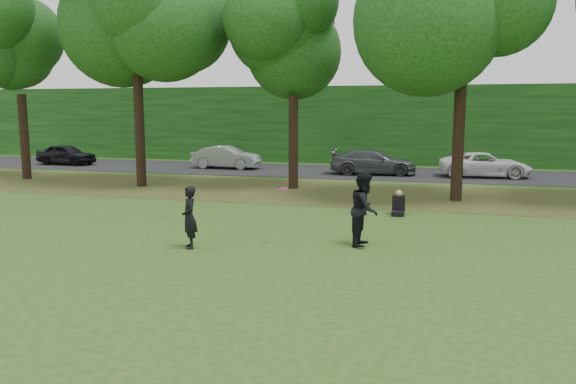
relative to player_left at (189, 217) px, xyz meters
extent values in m
plane|color=#254B17|center=(2.80, -2.68, -0.81)|extent=(120.00, 120.00, 0.00)
cube|color=#4B3D1A|center=(2.80, 10.32, -0.80)|extent=(60.00, 7.00, 0.01)
cube|color=black|center=(2.80, 18.32, -0.80)|extent=(70.00, 7.00, 0.02)
cube|color=#123F14|center=(2.80, 24.32, 1.69)|extent=(70.00, 3.00, 5.00)
imported|color=black|center=(0.00, 0.00, 0.00)|extent=(0.65, 0.71, 1.62)
imported|color=black|center=(4.31, 1.49, 0.16)|extent=(0.79, 0.99, 1.94)
imported|color=black|center=(-16.87, 17.67, -0.14)|extent=(3.86, 1.69, 1.29)
imported|color=#93969A|center=(-6.18, 18.23, -0.12)|extent=(4.09, 1.50, 1.34)
imported|color=#474A4F|center=(2.62, 17.52, -0.12)|extent=(4.81, 2.37, 1.34)
imported|color=silver|center=(8.41, 17.86, -0.15)|extent=(4.80, 2.57, 1.28)
cylinder|color=#E3139C|center=(2.23, 0.98, 0.69)|extent=(0.33, 0.34, 0.08)
cube|color=black|center=(4.85, 5.92, -0.73)|extent=(0.41, 0.56, 0.16)
cube|color=black|center=(4.85, 6.20, -0.45)|extent=(0.42, 0.35, 0.56)
sphere|color=tan|center=(4.85, 6.20, -0.09)|extent=(0.22, 0.22, 0.22)
cylinder|color=black|center=(-14.20, 10.92, 1.33)|extent=(0.44, 0.44, 4.28)
sphere|color=#123F14|center=(-14.20, 10.92, 6.33)|extent=(6.00, 6.00, 6.00)
cylinder|color=black|center=(-7.20, 10.12, 1.73)|extent=(0.44, 0.44, 5.08)
cylinder|color=black|center=(-0.20, 11.22, 1.25)|extent=(0.44, 0.44, 4.12)
sphere|color=#123F14|center=(-0.20, 11.22, 6.05)|extent=(5.80, 5.80, 5.80)
cylinder|color=black|center=(6.80, 9.62, 1.50)|extent=(0.44, 0.44, 4.62)
camera|label=1|loc=(6.19, -12.98, 2.78)|focal=35.00mm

